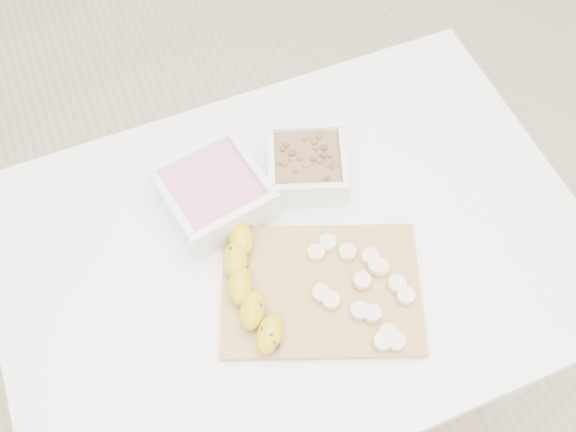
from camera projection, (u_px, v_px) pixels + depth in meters
name	position (u px, v px, depth m)	size (l,w,h in m)	color
ground	(292.00, 370.00, 1.75)	(3.50, 3.50, 0.00)	#C6AD89
table	(294.00, 271.00, 1.18)	(1.00, 0.70, 0.75)	white
bowl_yogurt	(214.00, 193.00, 1.10)	(0.19, 0.19, 0.08)	white
bowl_granola	(307.00, 165.00, 1.14)	(0.18, 0.18, 0.06)	white
cutting_board	(321.00, 289.00, 1.05)	(0.32, 0.23, 0.01)	#BE854A
banana	(251.00, 288.00, 1.02)	(0.06, 0.23, 0.04)	gold
banana_slices	(364.00, 289.00, 1.03)	(0.15, 0.23, 0.02)	beige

